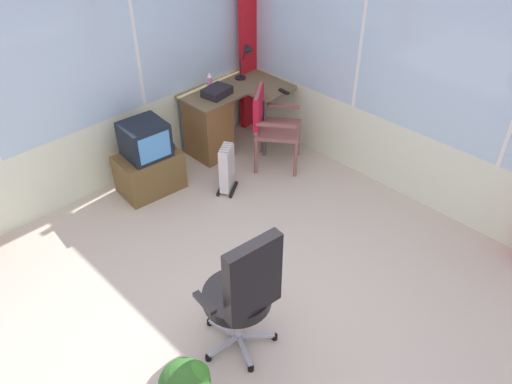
{
  "coord_description": "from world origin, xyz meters",
  "views": [
    {
      "loc": [
        -1.8,
        -1.93,
        3.28
      ],
      "look_at": [
        0.6,
        0.5,
        0.69
      ],
      "focal_mm": 35.55,
      "sensor_mm": 36.0,
      "label": 1
    }
  ],
  "objects_px": {
    "wooden_armchair": "(267,119)",
    "space_heater": "(227,168)",
    "tv_remote": "(284,92)",
    "office_chair": "(244,290)",
    "spray_bottle": "(210,82)",
    "paper_tray": "(217,92)",
    "desk": "(211,123)",
    "desk_lamp": "(248,56)",
    "tv_on_stand": "(148,161)"
  },
  "relations": [
    {
      "from": "wooden_armchair",
      "to": "space_heater",
      "type": "xyz_separation_m",
      "value": [
        -0.66,
        -0.06,
        -0.3
      ]
    },
    {
      "from": "tv_remote",
      "to": "office_chair",
      "type": "xyz_separation_m",
      "value": [
        -2.29,
        -1.75,
        -0.1
      ]
    },
    {
      "from": "spray_bottle",
      "to": "paper_tray",
      "type": "relative_size",
      "value": 0.72
    },
    {
      "from": "spray_bottle",
      "to": "space_heater",
      "type": "height_order",
      "value": "spray_bottle"
    },
    {
      "from": "desk",
      "to": "spray_bottle",
      "type": "height_order",
      "value": "spray_bottle"
    },
    {
      "from": "desk_lamp",
      "to": "tv_on_stand",
      "type": "bearing_deg",
      "value": -175.14
    },
    {
      "from": "desk",
      "to": "tv_remote",
      "type": "relative_size",
      "value": 7.74
    },
    {
      "from": "tv_on_stand",
      "to": "spray_bottle",
      "type": "bearing_deg",
      "value": 10.7
    },
    {
      "from": "desk_lamp",
      "to": "space_heater",
      "type": "xyz_separation_m",
      "value": [
        -1.0,
        -0.71,
        -0.73
      ]
    },
    {
      "from": "desk",
      "to": "space_heater",
      "type": "distance_m",
      "value": 0.77
    },
    {
      "from": "tv_remote",
      "to": "paper_tray",
      "type": "relative_size",
      "value": 0.5
    },
    {
      "from": "wooden_armchair",
      "to": "space_heater",
      "type": "distance_m",
      "value": 0.73
    },
    {
      "from": "wooden_armchair",
      "to": "tv_on_stand",
      "type": "bearing_deg",
      "value": 157.29
    },
    {
      "from": "desk",
      "to": "wooden_armchair",
      "type": "bearing_deg",
      "value": -64.1
    },
    {
      "from": "paper_tray",
      "to": "wooden_armchair",
      "type": "xyz_separation_m",
      "value": [
        0.22,
        -0.56,
        -0.2
      ]
    },
    {
      "from": "wooden_armchair",
      "to": "space_heater",
      "type": "relative_size",
      "value": 1.7
    },
    {
      "from": "desk_lamp",
      "to": "wooden_armchair",
      "type": "xyz_separation_m",
      "value": [
        -0.34,
        -0.65,
        -0.43
      ]
    },
    {
      "from": "wooden_armchair",
      "to": "tv_on_stand",
      "type": "relative_size",
      "value": 1.14
    },
    {
      "from": "office_chair",
      "to": "tv_on_stand",
      "type": "relative_size",
      "value": 1.43
    },
    {
      "from": "tv_remote",
      "to": "desk_lamp",
      "type": "bearing_deg",
      "value": 99.13
    },
    {
      "from": "desk_lamp",
      "to": "wooden_armchair",
      "type": "distance_m",
      "value": 0.85
    },
    {
      "from": "desk_lamp",
      "to": "space_heater",
      "type": "bearing_deg",
      "value": -144.46
    },
    {
      "from": "tv_on_stand",
      "to": "space_heater",
      "type": "xyz_separation_m",
      "value": [
        0.58,
        -0.58,
        -0.08
      ]
    },
    {
      "from": "spray_bottle",
      "to": "desk_lamp",
      "type": "bearing_deg",
      "value": -6.76
    },
    {
      "from": "desk",
      "to": "desk_lamp",
      "type": "distance_m",
      "value": 0.88
    },
    {
      "from": "desk",
      "to": "tv_on_stand",
      "type": "xyz_separation_m",
      "value": [
        -0.94,
        -0.09,
        -0.04
      ]
    },
    {
      "from": "space_heater",
      "to": "office_chair",
      "type": "bearing_deg",
      "value": -128.38
    },
    {
      "from": "spray_bottle",
      "to": "space_heater",
      "type": "xyz_separation_m",
      "value": [
        -0.46,
        -0.77,
        -0.57
      ]
    },
    {
      "from": "desk_lamp",
      "to": "space_heater",
      "type": "height_order",
      "value": "desk_lamp"
    },
    {
      "from": "wooden_armchair",
      "to": "desk",
      "type": "bearing_deg",
      "value": 115.9
    },
    {
      "from": "desk",
      "to": "paper_tray",
      "type": "xyz_separation_m",
      "value": [
        0.07,
        -0.04,
        0.39
      ]
    },
    {
      "from": "spray_bottle",
      "to": "tv_on_stand",
      "type": "xyz_separation_m",
      "value": [
        -1.04,
        -0.2,
        -0.49
      ]
    },
    {
      "from": "desk_lamp",
      "to": "paper_tray",
      "type": "height_order",
      "value": "desk_lamp"
    },
    {
      "from": "tv_on_stand",
      "to": "desk",
      "type": "bearing_deg",
      "value": 5.37
    },
    {
      "from": "desk_lamp",
      "to": "wooden_armchair",
      "type": "relative_size",
      "value": 0.45
    },
    {
      "from": "desk",
      "to": "office_chair",
      "type": "height_order",
      "value": "office_chair"
    },
    {
      "from": "office_chair",
      "to": "desk",
      "type": "bearing_deg",
      "value": 54.28
    },
    {
      "from": "spray_bottle",
      "to": "wooden_armchair",
      "type": "height_order",
      "value": "spray_bottle"
    },
    {
      "from": "desk",
      "to": "paper_tray",
      "type": "distance_m",
      "value": 0.4
    },
    {
      "from": "spray_bottle",
      "to": "tv_on_stand",
      "type": "bearing_deg",
      "value": -169.3
    },
    {
      "from": "desk_lamp",
      "to": "spray_bottle",
      "type": "bearing_deg",
      "value": 173.24
    },
    {
      "from": "office_chair",
      "to": "space_heater",
      "type": "bearing_deg",
      "value": 51.62
    },
    {
      "from": "tv_remote",
      "to": "space_heater",
      "type": "relative_size",
      "value": 0.28
    },
    {
      "from": "wooden_armchair",
      "to": "paper_tray",
      "type": "bearing_deg",
      "value": 111.63
    },
    {
      "from": "desk_lamp",
      "to": "tv_on_stand",
      "type": "height_order",
      "value": "desk_lamp"
    },
    {
      "from": "paper_tray",
      "to": "tv_on_stand",
      "type": "xyz_separation_m",
      "value": [
        -1.02,
        -0.05,
        -0.43
      ]
    },
    {
      "from": "paper_tray",
      "to": "tv_on_stand",
      "type": "bearing_deg",
      "value": -177.45
    },
    {
      "from": "tv_remote",
      "to": "space_heater",
      "type": "xyz_separation_m",
      "value": [
        -1.02,
        -0.15,
        -0.47
      ]
    },
    {
      "from": "paper_tray",
      "to": "tv_on_stand",
      "type": "relative_size",
      "value": 0.38
    },
    {
      "from": "tv_on_stand",
      "to": "paper_tray",
      "type": "bearing_deg",
      "value": 2.55
    }
  ]
}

